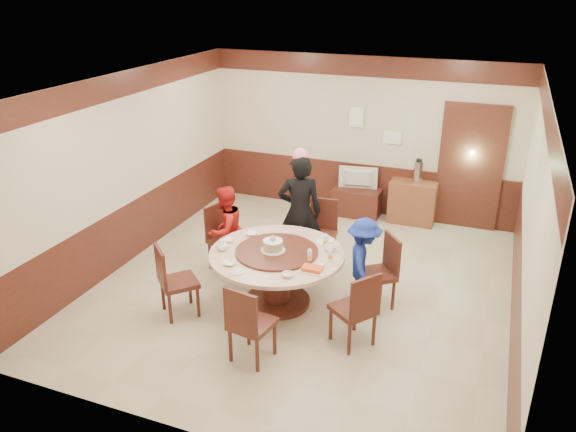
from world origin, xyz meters
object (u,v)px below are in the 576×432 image
at_px(shrimp_platter, 312,270).
at_px(television, 358,179).
at_px(person_red, 225,230).
at_px(thermos, 418,172).
at_px(side_cabinet, 412,202).
at_px(birthday_cake, 273,245).
at_px(tv_stand, 357,202).
at_px(banquet_table, 277,267).
at_px(person_standing, 300,212).
at_px(person_blue, 363,262).

relative_size(shrimp_platter, television, 0.43).
distance_m(person_red, thermos, 3.60).
bearing_deg(side_cabinet, birthday_cake, -110.34).
distance_m(person_red, tv_stand, 3.03).
bearing_deg(banquet_table, birthday_cake, -156.88).
bearing_deg(shrimp_platter, thermos, 79.80).
xyz_separation_m(birthday_cake, side_cabinet, (1.24, 3.36, -0.48)).
height_order(tv_stand, side_cabinet, side_cabinet).
bearing_deg(side_cabinet, banquet_table, -109.76).
xyz_separation_m(person_standing, shrimp_platter, (0.68, -1.41, -0.09)).
xyz_separation_m(banquet_table, tv_stand, (0.21, 3.31, -0.28)).
xyz_separation_m(person_red, shrimp_platter, (1.62, -0.88, 0.12)).
xyz_separation_m(person_blue, birthday_cake, (-1.08, -0.44, 0.25)).
relative_size(person_blue, side_cabinet, 1.50).
distance_m(banquet_table, side_cabinet, 3.55).
xyz_separation_m(person_red, side_cabinet, (2.23, 2.77, -0.28)).
distance_m(birthday_cake, television, 3.34).
distance_m(tv_stand, television, 0.45).
bearing_deg(person_blue, person_standing, 40.66).
distance_m(person_blue, television, 3.00).
relative_size(tv_stand, thermos, 2.24).
height_order(tv_stand, thermos, thermos).
relative_size(person_standing, television, 2.52).
bearing_deg(tv_stand, banquet_table, -93.62).
height_order(person_blue, shrimp_platter, person_blue).
bearing_deg(side_cabinet, television, -178.26).
bearing_deg(television, person_red, 56.73).
height_order(person_standing, thermos, person_standing).
xyz_separation_m(person_standing, person_blue, (1.13, -0.68, -0.27)).
height_order(banquet_table, tv_stand, banquet_table).
distance_m(tv_stand, side_cabinet, 1.00).
bearing_deg(television, banquet_table, 77.45).
xyz_separation_m(banquet_table, television, (0.21, 3.31, 0.17)).
bearing_deg(person_blue, person_red, 67.61).
xyz_separation_m(birthday_cake, tv_stand, (0.25, 3.33, -0.60)).
xyz_separation_m(banquet_table, birthday_cake, (-0.05, -0.02, 0.32)).
xyz_separation_m(side_cabinet, thermos, (0.05, 0.00, 0.56)).
bearing_deg(birthday_cake, thermos, 68.94).
bearing_deg(tv_stand, thermos, 1.66).
xyz_separation_m(person_red, person_blue, (2.07, -0.15, -0.05)).
bearing_deg(banquet_table, thermos, 69.51).
relative_size(person_blue, tv_stand, 1.42).
relative_size(person_blue, thermos, 3.17).
relative_size(banquet_table, thermos, 4.59).
bearing_deg(side_cabinet, person_red, -128.83).
xyz_separation_m(shrimp_platter, side_cabinet, (0.61, 3.65, -0.40)).
bearing_deg(person_blue, side_cabinet, -21.49).
height_order(banquet_table, person_standing, person_standing).
relative_size(person_blue, birthday_cake, 3.80).
bearing_deg(person_standing, tv_stand, -117.61).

